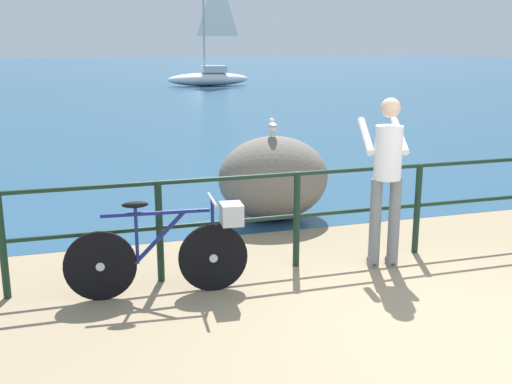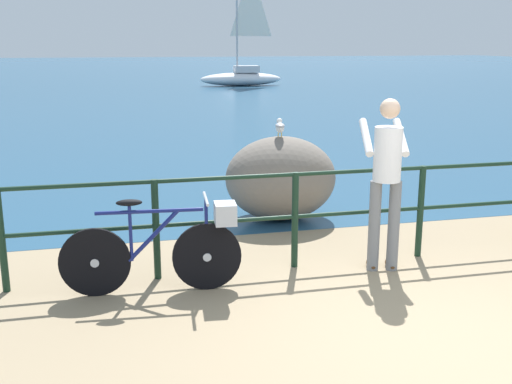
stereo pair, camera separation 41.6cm
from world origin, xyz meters
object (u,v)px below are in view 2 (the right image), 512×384
(bicycle, at_px, (167,245))
(person_at_railing, at_px, (386,176))
(breakwater_boulder_main, at_px, (281,178))
(sailboat, at_px, (242,72))
(seagull, at_px, (280,126))

(bicycle, height_order, person_at_railing, person_at_railing)
(breakwater_boulder_main, bearing_deg, bicycle, -128.51)
(person_at_railing, bearing_deg, bicycle, 105.50)
(bicycle, distance_m, person_at_railing, 2.30)
(bicycle, relative_size, sailboat, 0.28)
(person_at_railing, relative_size, sailboat, 0.29)
(seagull, bearing_deg, sailboat, 1.17)
(bicycle, height_order, breakwater_boulder_main, breakwater_boulder_main)
(person_at_railing, height_order, sailboat, sailboat)
(person_at_railing, xyz_separation_m, breakwater_boulder_main, (-0.52, 2.06, -0.44))
(bicycle, xyz_separation_m, breakwater_boulder_main, (1.71, 2.15, 0.09))
(breakwater_boulder_main, xyz_separation_m, sailboat, (4.88, 25.02, 0.15))
(breakwater_boulder_main, height_order, seagull, seagull)
(sailboat, bearing_deg, seagull, 79.34)
(bicycle, relative_size, person_at_railing, 0.95)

